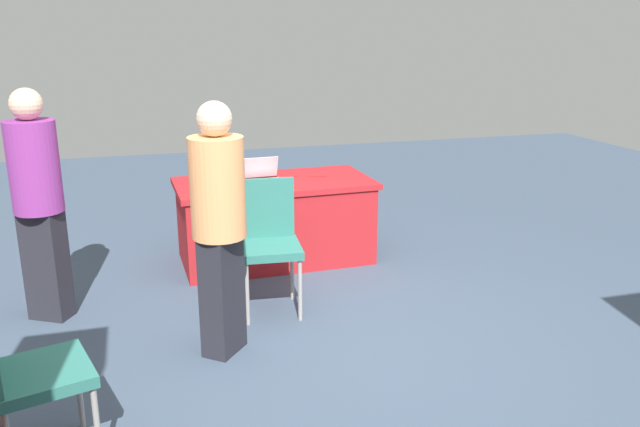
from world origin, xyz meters
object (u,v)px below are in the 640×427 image
object	(u,v)px
chair_near_front	(269,236)
scissors_red	(316,176)
table_foreground	(275,220)
person_attendee_standing	(219,219)
chair_tucked_right	(23,365)
person_presenter	(38,195)
laptop_silver	(263,177)
yarn_ball	(231,173)

from	to	relation	value
chair_near_front	scissors_red	size ratio (longest dim) A/B	5.43
table_foreground	scissors_red	bearing A→B (deg)	-171.01
table_foreground	person_attendee_standing	bearing A→B (deg)	66.60
person_attendee_standing	scissors_red	xyz separation A→B (m)	(-1.10, -1.67, -0.17)
person_attendee_standing	chair_tucked_right	bearing A→B (deg)	-10.15
chair_tucked_right	person_presenter	bearing A→B (deg)	167.18
laptop_silver	yarn_ball	xyz separation A→B (m)	(0.26, -0.14, 0.03)
person_presenter	person_attendee_standing	world-z (taller)	person_presenter
table_foreground	chair_near_front	distance (m)	1.07
person_attendee_standing	scissors_red	world-z (taller)	person_attendee_standing
person_attendee_standing	table_foreground	bearing A→B (deg)	-163.76
table_foreground	laptop_silver	xyz separation A→B (m)	(0.10, 0.01, 0.41)
chair_tucked_right	scissors_red	distance (m)	3.34
chair_near_front	scissors_red	distance (m)	1.29
chair_near_front	chair_tucked_right	bearing A→B (deg)	50.03
chair_tucked_right	scissors_red	xyz separation A→B (m)	(-2.15, -2.55, 0.20)
chair_near_front	person_attendee_standing	bearing A→B (deg)	58.88
person_attendee_standing	laptop_silver	size ratio (longest dim) A/B	4.95
person_presenter	scissors_red	xyz separation A→B (m)	(-2.25, -0.80, -0.18)
person_presenter	yarn_ball	distance (m)	1.71
yarn_ball	scissors_red	xyz separation A→B (m)	(-0.77, 0.06, -0.07)
chair_near_front	yarn_ball	size ratio (longest dim) A/B	7.04
person_presenter	person_attendee_standing	size ratio (longest dim) A/B	1.02
chair_near_front	person_presenter	distance (m)	1.64
person_presenter	laptop_silver	xyz separation A→B (m)	(-1.74, -0.72, -0.15)
yarn_ball	scissors_red	world-z (taller)	yarn_ball
table_foreground	chair_tucked_right	bearing A→B (deg)	55.02
table_foreground	scissors_red	size ratio (longest dim) A/B	9.74
table_foreground	yarn_ball	distance (m)	0.58
person_attendee_standing	laptop_silver	xyz separation A→B (m)	(-0.60, -1.59, -0.13)
person_attendee_standing	scissors_red	distance (m)	2.00
laptop_silver	yarn_ball	world-z (taller)	laptop_silver
laptop_silver	yarn_ball	bearing A→B (deg)	-30.34
chair_near_front	scissors_red	xyz separation A→B (m)	(-0.67, -1.08, 0.18)
yarn_ball	scissors_red	distance (m)	0.77
chair_near_front	chair_tucked_right	xyz separation A→B (m)	(1.48, 1.47, -0.03)
laptop_silver	chair_near_front	bearing A→B (deg)	77.72
chair_near_front	person_attendee_standing	xyz separation A→B (m)	(0.43, 0.58, 0.34)
chair_near_front	person_presenter	world-z (taller)	person_presenter
chair_tucked_right	person_attendee_standing	size ratio (longest dim) A/B	0.58
chair_tucked_right	yarn_ball	world-z (taller)	chair_tucked_right
person_presenter	person_attendee_standing	xyz separation A→B (m)	(-1.15, 0.87, -0.02)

